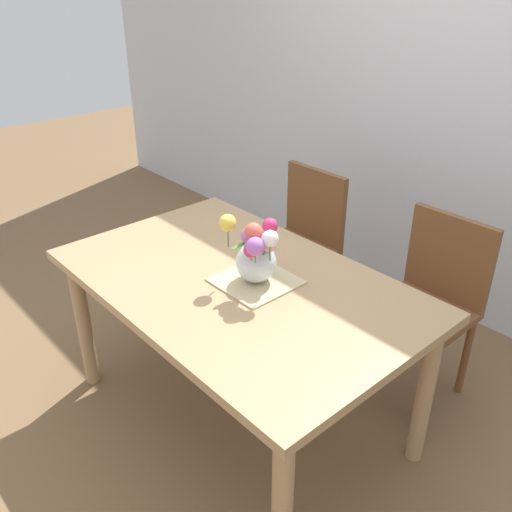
# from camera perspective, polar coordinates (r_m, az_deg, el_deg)

# --- Properties ---
(ground_plane) EXTENTS (12.00, 12.00, 0.00)m
(ground_plane) POSITION_cam_1_polar(r_m,az_deg,el_deg) (2.72, -1.67, -16.16)
(ground_plane) COLOR brown
(back_wall) EXTENTS (7.00, 0.10, 2.80)m
(back_wall) POSITION_cam_1_polar(r_m,az_deg,el_deg) (3.25, 21.15, 17.58)
(back_wall) COLOR silver
(back_wall) RESTS_ON ground_plane
(dining_table) EXTENTS (1.54, 0.97, 0.75)m
(dining_table) POSITION_cam_1_polar(r_m,az_deg,el_deg) (2.31, -1.90, -4.37)
(dining_table) COLOR tan
(dining_table) RESTS_ON ground_plane
(chair_left) EXTENTS (0.42, 0.42, 0.90)m
(chair_left) POSITION_cam_1_polar(r_m,az_deg,el_deg) (3.14, 4.69, 2.01)
(chair_left) COLOR brown
(chair_left) RESTS_ON ground_plane
(chair_right) EXTENTS (0.42, 0.42, 0.90)m
(chair_right) POSITION_cam_1_polar(r_m,az_deg,el_deg) (2.71, 17.75, -4.01)
(chair_right) COLOR brown
(chair_right) RESTS_ON ground_plane
(placemat) EXTENTS (0.30, 0.30, 0.01)m
(placemat) POSITION_cam_1_polar(r_m,az_deg,el_deg) (2.24, 0.00, -2.62)
(placemat) COLOR #CCB789
(placemat) RESTS_ON dining_table
(flower_vase) EXTENTS (0.26, 0.23, 0.28)m
(flower_vase) POSITION_cam_1_polar(r_m,az_deg,el_deg) (2.16, -0.05, 0.27)
(flower_vase) COLOR silver
(flower_vase) RESTS_ON placemat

